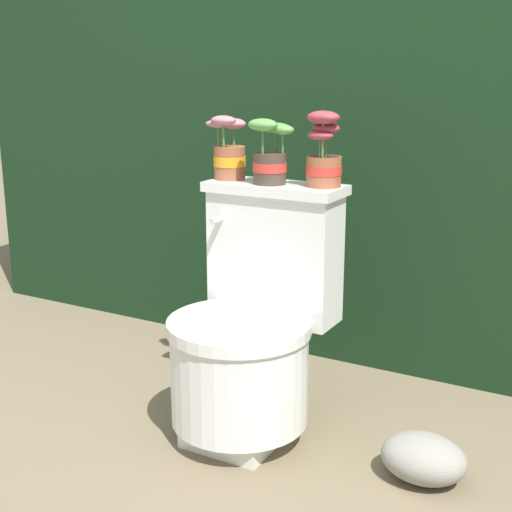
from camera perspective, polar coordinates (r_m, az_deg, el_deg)
ground_plane at (r=2.23m, az=-1.74°, el=-14.63°), size 12.00×12.00×0.00m
hedge_backdrop at (r=2.88m, az=8.84°, el=9.11°), size 3.47×0.60×1.64m
toilet at (r=2.18m, az=-0.52°, el=-6.24°), size 0.43×0.52×0.75m
potted_plant_left at (r=2.26m, az=-2.19°, el=8.29°), size 0.12×0.13×0.20m
potted_plant_midleft at (r=2.16m, az=1.16°, el=8.04°), size 0.13×0.13×0.20m
potted_plant_middle at (r=2.11m, az=5.44°, el=7.85°), size 0.11×0.13×0.22m
garden_stone at (r=2.07m, az=13.25°, el=-15.47°), size 0.24×0.19×0.13m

